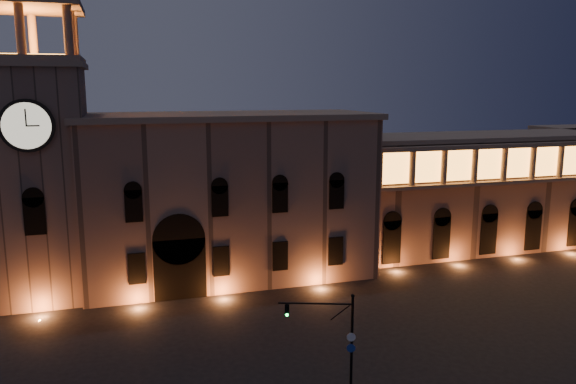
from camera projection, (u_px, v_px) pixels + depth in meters
The scene contains 5 objects.
ground at pixel (313, 364), 41.66m from camera, with size 160.00×160.00×0.00m, color black.
government_building at pixel (228, 196), 60.13m from camera, with size 30.80×12.80×17.60m.
clock_tower at pixel (38, 170), 53.35m from camera, with size 9.80×9.80×32.40m.
colonnade_wing at pixel (488, 190), 71.88m from camera, with size 40.60×11.50×14.50m.
traffic_light at pixel (339, 342), 37.06m from camera, with size 4.88×1.93×7.04m.
Camera 1 is at (-12.86, -36.46, 20.20)m, focal length 35.00 mm.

